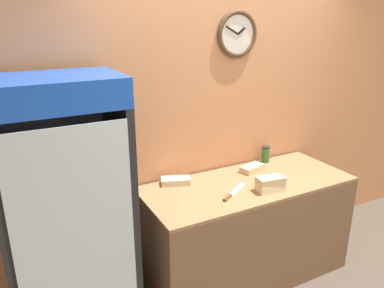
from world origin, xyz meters
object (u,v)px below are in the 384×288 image
at_px(beverage_cooler, 65,202).
at_px(condiment_jar, 266,154).
at_px(sandwich_stack_middle, 271,181).
at_px(sandwich_flat_right, 176,181).
at_px(sandwich_flat_left, 252,168).
at_px(chefs_knife, 231,194).
at_px(sandwich_stack_bottom, 270,187).

height_order(beverage_cooler, condiment_jar, beverage_cooler).
distance_m(sandwich_stack_middle, sandwich_flat_right, 0.76).
height_order(sandwich_flat_left, condiment_jar, condiment_jar).
bearing_deg(condiment_jar, sandwich_stack_middle, -125.21).
relative_size(sandwich_flat_left, sandwich_flat_right, 0.96).
bearing_deg(beverage_cooler, chefs_knife, -10.60).
bearing_deg(beverage_cooler, sandwich_flat_left, 3.11).
xyz_separation_m(sandwich_stack_bottom, chefs_knife, (-0.31, 0.08, -0.02)).
distance_m(sandwich_stack_bottom, sandwich_stack_middle, 0.06).
height_order(sandwich_stack_bottom, sandwich_flat_right, sandwich_stack_bottom).
height_order(sandwich_stack_middle, condiment_jar, condiment_jar).
height_order(sandwich_flat_right, condiment_jar, condiment_jar).
relative_size(sandwich_stack_middle, sandwich_flat_right, 0.89).
xyz_separation_m(sandwich_stack_middle, condiment_jar, (0.36, 0.50, -0.01)).
height_order(sandwich_stack_middle, chefs_knife, sandwich_stack_middle).
relative_size(sandwich_flat_left, condiment_jar, 1.63).
bearing_deg(chefs_knife, sandwich_flat_right, 127.74).
xyz_separation_m(sandwich_stack_bottom, sandwich_flat_left, (0.12, 0.39, -0.00)).
relative_size(sandwich_flat_right, condiment_jar, 1.70).
distance_m(sandwich_flat_left, condiment_jar, 0.27).
bearing_deg(sandwich_stack_bottom, sandwich_stack_middle, 0.00).
bearing_deg(sandwich_flat_left, beverage_cooler, -176.89).
xyz_separation_m(beverage_cooler, sandwich_stack_bottom, (1.49, -0.30, -0.10)).
relative_size(beverage_cooler, condiment_jar, 12.29).
xyz_separation_m(beverage_cooler, condiment_jar, (1.84, 0.20, -0.05)).
height_order(sandwich_stack_middle, sandwich_flat_left, sandwich_stack_middle).
relative_size(chefs_knife, condiment_jar, 2.13).
bearing_deg(chefs_knife, sandwich_stack_bottom, -14.47).
height_order(beverage_cooler, sandwich_stack_bottom, beverage_cooler).
bearing_deg(beverage_cooler, condiment_jar, 6.33).
bearing_deg(beverage_cooler, sandwich_stack_bottom, -11.41).
bearing_deg(chefs_knife, condiment_jar, 32.68).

